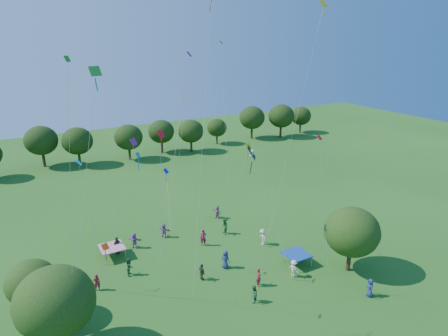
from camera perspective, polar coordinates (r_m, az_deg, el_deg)
near_tree_west at (r=29.07m, az=-23.01°, el=-17.21°), size 5.14×5.14×6.37m
near_tree_north at (r=33.15m, az=-25.81°, el=-14.51°), size 3.66×3.66×4.92m
near_tree_east at (r=37.18m, az=17.81°, el=-8.68°), size 4.85×4.85×6.05m
treeline at (r=68.63m, az=-18.63°, el=3.95°), size 88.01×8.77×6.77m
tent_red_stripe at (r=40.23m, az=-15.72°, el=-10.84°), size 2.20×2.20×1.10m
tent_blue at (r=38.26m, az=10.31°, el=-12.03°), size 2.20×2.20×1.10m
crowd_person_1 at (r=35.10m, az=4.96°, el=-15.24°), size 0.51×0.69×1.67m
crowd_person_2 at (r=33.28m, az=4.25°, el=-17.53°), size 0.82×0.79×1.50m
crowd_person_4 at (r=35.75m, az=-3.19°, el=-14.60°), size 0.47×0.94×1.57m
crowd_person_5 at (r=41.34m, az=-12.68°, el=-10.07°), size 1.48×1.46×1.64m
crowd_person_6 at (r=35.83m, az=20.14°, el=-15.75°), size 0.73×0.90×1.60m
crowd_person_7 at (r=36.09m, az=-17.72°, el=-15.27°), size 0.61×0.44×1.52m
crowd_person_8 at (r=42.89m, az=0.06°, el=-8.39°), size 0.62×0.93×1.73m
crowd_person_9 at (r=41.11m, az=5.53°, el=-9.78°), size 0.71×1.19×1.71m
crowd_person_10 at (r=36.58m, az=-25.56°, el=-15.56°), size 1.14×1.01×1.81m
crowd_person_11 at (r=42.79m, az=-8.56°, el=-8.83°), size 1.26×1.47×1.55m
crowd_person_12 at (r=37.23m, az=0.21°, el=-12.94°), size 0.80×0.98×1.74m
crowd_person_13 at (r=40.79m, az=-2.98°, el=-9.90°), size 0.79×0.71×1.77m
crowd_person_14 at (r=37.29m, az=-13.31°, el=-13.52°), size 0.69×0.91×1.65m
crowd_person_15 at (r=36.61m, az=9.93°, el=-13.96°), size 0.71×1.14×1.62m
crowd_person_16 at (r=40.80m, az=-15.04°, el=-10.61°), size 1.11×0.92×1.73m
crowd_person_17 at (r=46.41m, az=-0.99°, el=-6.30°), size 0.87×1.56×1.58m
pirate_kite at (r=33.01m, az=4.09°, el=1.96°), size 2.75×3.64×10.25m
red_high_kite at (r=28.55m, az=-2.09°, el=19.12°), size 3.44×2.58×24.23m
small_kite_0 at (r=31.58m, az=-9.02°, el=1.75°), size 0.75×1.29×12.06m
small_kite_1 at (r=41.43m, az=0.02°, el=9.07°), size 0.53×1.45×18.39m
small_kite_2 at (r=35.17m, az=12.25°, el=15.01°), size 2.55×3.50×21.60m
small_kite_3 at (r=24.20m, az=-21.14°, el=-1.09°), size 1.61×2.16×18.02m
small_kite_4 at (r=44.80m, az=-8.21°, el=-1.38°), size 2.25×5.92×4.70m
small_kite_5 at (r=35.56m, az=-5.75°, el=8.47°), size 1.42×3.31×17.67m
small_kite_6 at (r=33.13m, az=-6.52°, el=6.10°), size 3.11×0.56×14.55m
small_kite_7 at (r=30.73m, az=-19.33°, el=-2.53°), size 1.37×0.93×10.65m
small_kite_8 at (r=29.41m, az=13.89°, el=-2.23°), size 4.05×1.95×12.68m
small_kite_9 at (r=34.21m, az=-16.59°, el=-11.19°), size 0.73×0.68×3.02m
small_kite_10 at (r=41.43m, az=3.12°, el=1.64°), size 1.59×1.68×8.38m
small_kite_11 at (r=24.91m, az=-18.60°, el=5.44°), size 3.67×0.60×17.32m
small_kite_12 at (r=33.52m, az=-11.58°, el=-1.47°), size 1.16×1.31×9.95m
small_kite_13 at (r=28.43m, az=-13.91°, el=-1.66°), size 2.33×4.93×12.60m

